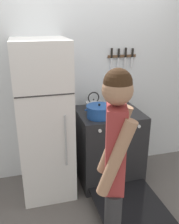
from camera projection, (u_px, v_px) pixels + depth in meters
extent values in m
plane|color=#5B5654|center=(80.00, 166.00, 3.61)|extent=(14.00, 14.00, 0.00)
cube|color=silver|center=(78.00, 79.00, 3.19)|extent=(10.00, 0.06, 2.55)
cube|color=white|center=(44.00, 121.00, 2.86)|extent=(0.59, 0.69, 1.82)
cube|color=#2D2D2D|center=(45.00, 96.00, 2.41)|extent=(0.58, 0.01, 0.01)
cylinder|color=#B2B5BA|center=(66.00, 141.00, 2.62)|extent=(0.02, 0.02, 0.58)
cube|color=#232326|center=(108.00, 146.00, 3.21)|extent=(0.77, 0.69, 0.94)
cube|color=black|center=(109.00, 112.00, 3.05)|extent=(0.75, 0.67, 0.02)
cube|color=black|center=(117.00, 159.00, 2.93)|extent=(0.67, 0.05, 0.72)
cylinder|color=black|center=(99.00, 117.00, 2.88)|extent=(0.22, 0.22, 0.01)
cylinder|color=black|center=(127.00, 115.00, 2.97)|extent=(0.22, 0.22, 0.01)
cylinder|color=black|center=(93.00, 110.00, 3.13)|extent=(0.22, 0.22, 0.01)
cylinder|color=black|center=(118.00, 107.00, 3.21)|extent=(0.22, 0.22, 0.01)
cylinder|color=silver|center=(100.00, 131.00, 2.69)|extent=(0.04, 0.02, 0.04)
cylinder|color=silver|center=(113.00, 129.00, 2.73)|extent=(0.04, 0.02, 0.04)
cylinder|color=silver|center=(126.00, 128.00, 2.77)|extent=(0.04, 0.02, 0.04)
cylinder|color=silver|center=(139.00, 126.00, 2.81)|extent=(0.04, 0.02, 0.04)
cube|color=black|center=(130.00, 206.00, 2.68)|extent=(0.71, 0.76, 0.04)
cube|color=#99999E|center=(110.00, 152.00, 3.15)|extent=(0.63, 0.38, 0.01)
cylinder|color=#1E4C9E|center=(99.00, 112.00, 2.86)|extent=(0.29, 0.29, 0.12)
cylinder|color=#1E4C9E|center=(99.00, 106.00, 2.83)|extent=(0.30, 0.30, 0.02)
sphere|color=black|center=(99.00, 105.00, 2.83)|extent=(0.03, 0.03, 0.03)
cylinder|color=#1E4C9E|center=(86.00, 110.00, 2.80)|extent=(0.03, 0.02, 0.02)
cylinder|color=#1E4C9E|center=(112.00, 108.00, 2.88)|extent=(0.03, 0.02, 0.02)
cylinder|color=silver|center=(94.00, 106.00, 3.11)|extent=(0.19, 0.19, 0.09)
cone|color=silver|center=(94.00, 101.00, 3.09)|extent=(0.18, 0.18, 0.02)
sphere|color=black|center=(94.00, 100.00, 3.09)|extent=(0.02, 0.02, 0.02)
cone|color=silver|center=(100.00, 104.00, 3.13)|extent=(0.10, 0.03, 0.09)
torus|color=black|center=(94.00, 98.00, 3.08)|extent=(0.15, 0.01, 0.15)
cylinder|color=#B7BABF|center=(120.00, 102.00, 3.20)|extent=(0.07, 0.07, 0.13)
cylinder|color=#9E7547|center=(121.00, 96.00, 3.16)|extent=(0.02, 0.06, 0.25)
cylinder|color=#232326|center=(121.00, 96.00, 3.17)|extent=(0.05, 0.03, 0.23)
cylinder|color=#B2B5BA|center=(121.00, 98.00, 3.19)|extent=(0.04, 0.02, 0.19)
cylinder|color=#4C4C51|center=(120.00, 98.00, 3.19)|extent=(0.04, 0.03, 0.18)
cylinder|color=#2D2D30|center=(111.00, 222.00, 2.07)|extent=(0.12, 0.12, 0.84)
cube|color=#9E3333|center=(115.00, 149.00, 1.73)|extent=(0.20, 0.27, 0.63)
cylinder|color=#A87A5B|center=(116.00, 159.00, 1.61)|extent=(0.27, 0.16, 0.56)
cylinder|color=#A87A5B|center=(114.00, 140.00, 1.85)|extent=(0.27, 0.16, 0.56)
sphere|color=#A87A5B|center=(118.00, 90.00, 1.58)|extent=(0.20, 0.20, 0.20)
sphere|color=#382314|center=(118.00, 83.00, 1.56)|extent=(0.19, 0.19, 0.19)
cube|color=brown|center=(122.00, 56.00, 3.19)|extent=(0.38, 0.02, 0.03)
cube|color=silver|center=(111.00, 63.00, 3.18)|extent=(0.02, 0.00, 0.17)
cube|color=black|center=(112.00, 52.00, 3.13)|extent=(0.02, 0.02, 0.11)
cube|color=silver|center=(118.00, 65.00, 3.22)|extent=(0.03, 0.00, 0.22)
cube|color=black|center=(119.00, 52.00, 3.16)|extent=(0.02, 0.02, 0.10)
cube|color=silver|center=(125.00, 65.00, 3.24)|extent=(0.03, 0.00, 0.23)
cube|color=black|center=(126.00, 52.00, 3.18)|extent=(0.02, 0.02, 0.10)
cube|color=silver|center=(132.00, 62.00, 3.25)|extent=(0.03, 0.00, 0.16)
cube|color=black|center=(133.00, 52.00, 3.20)|extent=(0.02, 0.02, 0.10)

